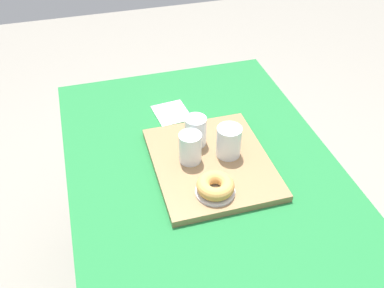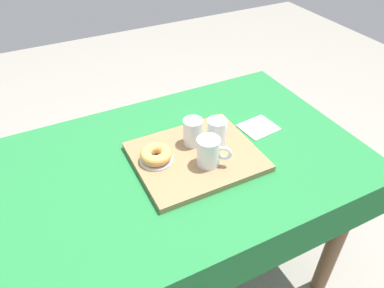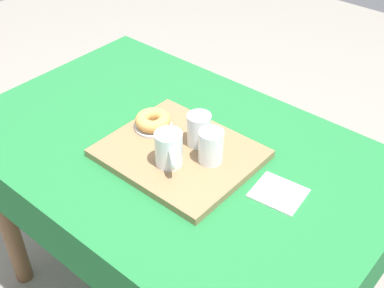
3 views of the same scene
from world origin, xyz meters
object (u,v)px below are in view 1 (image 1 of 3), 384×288
Objects in this scene: water_glass_far at (190,149)px; donut_plate_left at (215,191)px; dining_table at (207,205)px; serving_tray at (211,163)px; tea_mug_left at (229,142)px; paper_napkin at (172,113)px; sugar_donut_left at (215,186)px; water_glass_near at (197,132)px.

water_glass_far reaches higher than donut_plate_left.
serving_tray is at bearing 152.95° from dining_table.
paper_napkin is (-0.27, -0.11, -0.06)m from tea_mug_left.
paper_napkin is (-0.42, -0.02, -0.04)m from sugar_donut_left.
water_glass_near is (-0.14, 0.00, 0.18)m from dining_table.
tea_mug_left is 0.11m from water_glass_near.
dining_table is at bearing 174.65° from donut_plate_left.
sugar_donut_left reaches higher than paper_napkin.
water_glass_near reaches higher than sugar_donut_left.
donut_plate_left is (0.08, -0.01, 0.14)m from dining_table.
tea_mug_left is at bearing 88.26° from water_glass_far.
serving_tray is at bearing 9.98° from paper_napkin.
dining_table is 12.35× the size of tea_mug_left.
sugar_donut_left is (0.22, -0.01, -0.02)m from water_glass_near.
tea_mug_left is at bearing 21.73° from paper_napkin.
sugar_donut_left is at bearing 2.80° from paper_napkin.
donut_plate_left is (0.14, -0.09, -0.04)m from tea_mug_left.
serving_tray is 3.18× the size of paper_napkin.
dining_table is 0.14m from serving_tray.
dining_table is 3.07× the size of serving_tray.
dining_table is 11.85× the size of sugar_donut_left.
donut_plate_left reaches higher than dining_table.
sugar_donut_left reaches higher than serving_tray.
water_glass_far is at bearing -1.82° from paper_napkin.
donut_plate_left is at bearing 11.13° from water_glass_far.
donut_plate_left is at bearing -90.00° from sugar_donut_left.
serving_tray is 0.08m from tea_mug_left.
tea_mug_left reaches higher than donut_plate_left.
water_glass_near reaches higher than paper_napkin.
paper_napkin is (-0.20, -0.03, -0.06)m from water_glass_near.
sugar_donut_left reaches higher than dining_table.
water_glass_near is at bearing 9.06° from paper_napkin.
water_glass_far is 0.90× the size of sugar_donut_left.
tea_mug_left is at bearing 148.41° from sugar_donut_left.
water_glass_near is 0.85× the size of donut_plate_left.
serving_tray is 0.30m from paper_napkin.
water_glass_far is (-0.00, -0.12, -0.00)m from tea_mug_left.
water_glass_near is at bearing -134.12° from tea_mug_left.
water_glass_near reaches higher than donut_plate_left.
dining_table is 13.15× the size of water_glass_near.
sugar_donut_left is (0.15, 0.03, -0.02)m from water_glass_far.
donut_plate_left reaches higher than paper_napkin.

